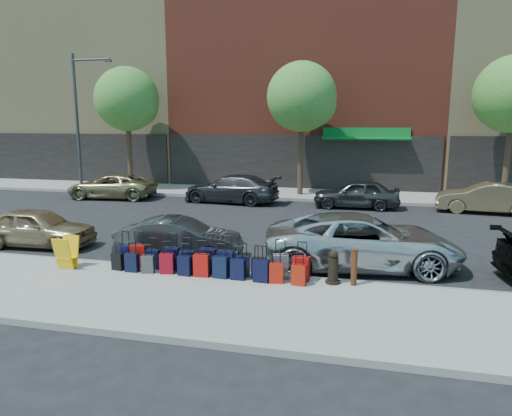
% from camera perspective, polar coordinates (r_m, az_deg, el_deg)
% --- Properties ---
extents(ground, '(120.00, 120.00, 0.00)m').
position_cam_1_polar(ground, '(16.91, -0.70, -3.52)').
color(ground, black).
rests_on(ground, ground).
extents(sidewalk_near, '(60.00, 4.00, 0.15)m').
position_cam_1_polar(sidewalk_near, '(11.00, -9.16, -11.16)').
color(sidewalk_near, gray).
rests_on(sidewalk_near, ground).
extents(sidewalk_far, '(60.00, 4.00, 0.15)m').
position_cam_1_polar(sidewalk_far, '(26.53, 4.58, 1.78)').
color(sidewalk_far, gray).
rests_on(sidewalk_far, ground).
extents(curb_near, '(60.00, 0.08, 0.15)m').
position_cam_1_polar(curb_near, '(12.77, -5.67, -7.95)').
color(curb_near, gray).
rests_on(curb_near, ground).
extents(curb_far, '(60.00, 0.08, 0.15)m').
position_cam_1_polar(curb_far, '(24.56, 3.85, 1.08)').
color(curb_far, gray).
rests_on(curb_far, ground).
extents(building_left, '(15.00, 12.12, 16.00)m').
position_cam_1_polar(building_left, '(39.55, -17.72, 15.72)').
color(building_left, tan).
rests_on(building_left, ground).
extents(building_center, '(17.00, 12.85, 20.00)m').
position_cam_1_polar(building_center, '(34.63, 7.03, 20.26)').
color(building_center, maroon).
rests_on(building_center, ground).
extents(tree_left, '(3.80, 3.80, 7.27)m').
position_cam_1_polar(tree_left, '(28.97, -15.57, 12.77)').
color(tree_left, black).
rests_on(tree_left, sidewalk_far).
extents(tree_center, '(3.80, 3.80, 7.27)m').
position_cam_1_polar(tree_center, '(25.66, 6.04, 13.42)').
color(tree_center, black).
rests_on(tree_center, sidewalk_far).
extents(streetlight, '(2.59, 0.18, 8.00)m').
position_cam_1_polar(streetlight, '(29.89, -21.19, 10.93)').
color(streetlight, '#333338').
rests_on(streetlight, sidewalk_far).
extents(suitcase_front_0, '(0.45, 0.30, 1.01)m').
position_cam_1_polar(suitcase_front_0, '(13.37, -16.08, -5.72)').
color(suitcase_front_0, black).
rests_on(suitcase_front_0, sidewalk_near).
extents(suitcase_front_1, '(0.44, 0.27, 1.03)m').
position_cam_1_polar(suitcase_front_1, '(13.19, -14.44, -5.83)').
color(suitcase_front_1, '#920D09').
rests_on(suitcase_front_1, sidewalk_near).
extents(suitcase_front_2, '(0.36, 0.21, 0.87)m').
position_cam_1_polar(suitcase_front_2, '(12.98, -12.71, -6.25)').
color(suitcase_front_2, black).
rests_on(suitcase_front_2, sidewalk_near).
extents(suitcase_front_3, '(0.44, 0.26, 1.03)m').
position_cam_1_polar(suitcase_front_3, '(12.75, -10.44, -6.23)').
color(suitcase_front_3, black).
rests_on(suitcase_front_3, sidewalk_near).
extents(suitcase_front_4, '(0.43, 0.28, 0.96)m').
position_cam_1_polar(suitcase_front_4, '(12.51, -8.61, -6.62)').
color(suitcase_front_4, black).
rests_on(suitcase_front_4, sidewalk_near).
extents(suitcase_front_5, '(0.45, 0.26, 1.08)m').
position_cam_1_polar(suitcase_front_5, '(12.39, -5.98, -6.54)').
color(suitcase_front_5, black).
rests_on(suitcase_front_5, sidewalk_near).
extents(suitcase_front_6, '(0.47, 0.29, 1.07)m').
position_cam_1_polar(suitcase_front_6, '(12.16, -3.74, -6.86)').
color(suitcase_front_6, black).
rests_on(suitcase_front_6, sidewalk_near).
extents(suitcase_front_7, '(0.40, 0.26, 0.89)m').
position_cam_1_polar(suitcase_front_7, '(12.07, -1.71, -7.24)').
color(suitcase_front_7, black).
rests_on(suitcase_front_7, sidewalk_near).
extents(suitcase_front_8, '(0.38, 0.24, 0.86)m').
position_cam_1_polar(suitcase_front_8, '(11.94, 0.30, -7.48)').
color(suitcase_front_8, black).
rests_on(suitcase_front_8, sidewalk_near).
extents(suitcase_front_9, '(0.46, 0.31, 1.03)m').
position_cam_1_polar(suitcase_front_9, '(11.89, 3.04, -7.30)').
color(suitcase_front_9, '#404045').
rests_on(suitcase_front_9, sidewalk_near).
extents(suitcase_front_10, '(0.44, 0.28, 1.01)m').
position_cam_1_polar(suitcase_front_10, '(11.79, 5.67, -7.54)').
color(suitcase_front_10, '#A00C0A').
rests_on(suitcase_front_10, sidewalk_near).
extents(suitcase_back_0, '(0.34, 0.22, 0.77)m').
position_cam_1_polar(suitcase_back_0, '(13.14, -16.87, -6.39)').
color(suitcase_back_0, black).
rests_on(suitcase_back_0, sidewalk_near).
extents(suitcase_back_1, '(0.35, 0.21, 0.83)m').
position_cam_1_polar(suitcase_back_1, '(12.87, -15.25, -6.57)').
color(suitcase_back_1, black).
rests_on(suitcase_back_1, sidewalk_near).
extents(suitcase_back_2, '(0.35, 0.25, 0.78)m').
position_cam_1_polar(suitcase_back_2, '(12.67, -13.37, -6.84)').
color(suitcase_back_2, '#3A3A3F').
rests_on(suitcase_back_2, sidewalk_near).
extents(suitcase_back_3, '(0.40, 0.28, 0.88)m').
position_cam_1_polar(suitcase_back_3, '(12.51, -11.08, -6.82)').
color(suitcase_back_3, maroon).
rests_on(suitcase_back_3, sidewalk_near).
extents(suitcase_back_4, '(0.38, 0.24, 0.86)m').
position_cam_1_polar(suitcase_back_4, '(12.28, -8.88, -7.11)').
color(suitcase_back_4, black).
rests_on(suitcase_back_4, sidewalk_near).
extents(suitcase_back_5, '(0.42, 0.25, 0.96)m').
position_cam_1_polar(suitcase_back_5, '(12.13, -6.81, -7.11)').
color(suitcase_back_5, '#A50E0A').
rests_on(suitcase_back_5, sidewalk_near).
extents(suitcase_back_6, '(0.39, 0.24, 0.91)m').
position_cam_1_polar(suitcase_back_6, '(11.98, -4.44, -7.39)').
color(suitcase_back_6, black).
rests_on(suitcase_back_6, sidewalk_near).
extents(suitcase_back_7, '(0.37, 0.22, 0.87)m').
position_cam_1_polar(suitcase_back_7, '(11.84, -2.27, -7.65)').
color(suitcase_back_7, black).
rests_on(suitcase_back_7, sidewalk_near).
extents(suitcase_back_8, '(0.41, 0.26, 0.94)m').
position_cam_1_polar(suitcase_back_8, '(11.65, 0.67, -7.83)').
color(suitcase_back_8, black).
rests_on(suitcase_back_8, sidewalk_near).
extents(suitcase_back_9, '(0.38, 0.26, 0.84)m').
position_cam_1_polar(suitcase_back_9, '(11.60, 2.54, -8.09)').
color(suitcase_back_9, '#AF190B').
rests_on(suitcase_back_9, sidewalk_near).
extents(suitcase_back_10, '(0.37, 0.23, 0.84)m').
position_cam_1_polar(suitcase_back_10, '(11.48, 5.38, -8.32)').
color(suitcase_back_10, '#A11C0A').
rests_on(suitcase_back_10, sidewalk_near).
extents(fire_hydrant, '(0.44, 0.38, 0.85)m').
position_cam_1_polar(fire_hydrant, '(11.70, 9.63, -7.40)').
color(fire_hydrant, black).
rests_on(fire_hydrant, sidewalk_near).
extents(bollard, '(0.17, 0.17, 0.93)m').
position_cam_1_polar(bollard, '(11.62, 12.17, -7.16)').
color(bollard, '#38190C').
rests_on(bollard, sidewalk_near).
extents(display_rack, '(0.50, 0.56, 0.89)m').
position_cam_1_polar(display_rack, '(13.68, -22.60, -5.21)').
color(display_rack, yellow).
rests_on(display_rack, sidewalk_near).
extents(car_near_0, '(3.92, 1.74, 1.31)m').
position_cam_1_polar(car_near_0, '(17.05, -25.66, -2.20)').
color(car_near_0, '#9B815F').
rests_on(car_near_0, ground).
extents(car_near_1, '(3.94, 1.78, 1.26)m').
position_cam_1_polar(car_near_1, '(14.20, -9.54, -3.82)').
color(car_near_1, '#323234').
rests_on(car_near_1, ground).
extents(car_near_2, '(5.84, 3.26, 1.54)m').
position_cam_1_polar(car_near_2, '(13.52, 13.17, -4.05)').
color(car_near_2, silver).
rests_on(car_near_2, ground).
extents(car_far_0, '(5.00, 2.63, 1.34)m').
position_cam_1_polar(car_far_0, '(26.48, -17.59, 2.61)').
color(car_far_0, '#9D8F60').
rests_on(car_far_0, ground).
extents(car_far_1, '(5.23, 2.57, 1.46)m').
position_cam_1_polar(car_far_1, '(23.93, -3.14, 2.43)').
color(car_far_1, '#313133').
rests_on(car_far_1, ground).
extents(car_far_2, '(4.15, 1.70, 1.41)m').
position_cam_1_polar(car_far_2, '(22.86, 12.43, 1.74)').
color(car_far_2, '#2E2E30').
rests_on(car_far_2, ground).
extents(car_far_3, '(4.46, 1.99, 1.42)m').
position_cam_1_polar(car_far_3, '(23.58, 26.79, 1.13)').
color(car_far_3, '#927F59').
rests_on(car_far_3, ground).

